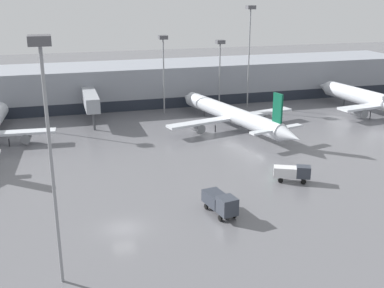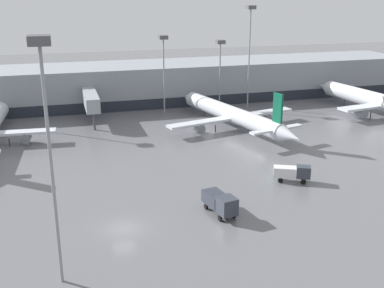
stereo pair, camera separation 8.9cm
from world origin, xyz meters
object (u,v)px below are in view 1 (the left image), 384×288
parked_jet_0 (381,102)px  apron_light_mast_5 (220,53)px  apron_light_mast_1 (45,100)px  service_truck_2 (220,202)px  apron_light_mast_3 (250,30)px  parked_jet_1 (233,115)px  service_truck_0 (292,172)px  apron_light_mast_0 (163,51)px

parked_jet_0 → apron_light_mast_5: 35.56m
parked_jet_0 → apron_light_mast_5: apron_light_mast_5 is taller
apron_light_mast_1 → apron_light_mast_5: bearing=59.0°
service_truck_2 → apron_light_mast_3: apron_light_mast_3 is taller
parked_jet_1 → service_truck_0: 27.88m
parked_jet_1 → apron_light_mast_3: bearing=-45.4°
apron_light_mast_5 → service_truck_2: bearing=-108.9°
service_truck_2 → apron_light_mast_1: 26.12m
service_truck_0 → apron_light_mast_0: size_ratio=0.32×
apron_light_mast_3 → apron_light_mast_5: 8.23m
service_truck_2 → parked_jet_0: bearing=115.7°
parked_jet_1 → apron_light_mast_1: apron_light_mast_1 is taller
parked_jet_0 → apron_light_mast_0: apron_light_mast_0 is taller
apron_light_mast_1 → apron_light_mast_3: (42.71, 59.49, -0.07)m
apron_light_mast_3 → service_truck_0: bearing=-104.2°
parked_jet_0 → apron_light_mast_0: 46.87m
parked_jet_1 → apron_light_mast_5: size_ratio=2.47×
parked_jet_0 → service_truck_2: (-47.49, -34.28, -1.58)m
apron_light_mast_0 → apron_light_mast_3: 19.94m
service_truck_2 → apron_light_mast_3: size_ratio=0.27×
service_truck_0 → apron_light_mast_3: bearing=101.0°
apron_light_mast_0 → apron_light_mast_1: bearing=-111.4°
apron_light_mast_1 → apron_light_mast_5: apron_light_mast_1 is taller
apron_light_mast_0 → apron_light_mast_3: (19.54, 0.38, 3.93)m
apron_light_mast_1 → apron_light_mast_0: bearing=68.6°
parked_jet_0 → apron_light_mast_3: size_ratio=1.76×
apron_light_mast_3 → apron_light_mast_5: size_ratio=1.48×
apron_light_mast_0 → apron_light_mast_3: apron_light_mast_3 is taller
apron_light_mast_0 → apron_light_mast_3: size_ratio=0.74×
service_truck_2 → apron_light_mast_5: (17.47, 51.04, 10.66)m
parked_jet_1 → apron_light_mast_5: 19.23m
parked_jet_0 → parked_jet_1: size_ratio=1.05×
service_truck_2 → apron_light_mast_5: apron_light_mast_5 is taller
service_truck_0 → service_truck_2: service_truck_2 is taller
service_truck_2 → apron_light_mast_0: size_ratio=0.36×
service_truck_2 → apron_light_mast_0: 51.40m
parked_jet_0 → service_truck_2: size_ratio=6.64×
apron_light_mast_0 → apron_light_mast_1: size_ratio=0.74×
parked_jet_0 → service_truck_2: 58.59m
parked_jet_1 → apron_light_mast_3: (9.45, 15.62, 14.52)m
parked_jet_0 → apron_light_mast_3: (-23.50, 15.95, 14.05)m
apron_light_mast_0 → apron_light_mast_5: apron_light_mast_0 is taller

